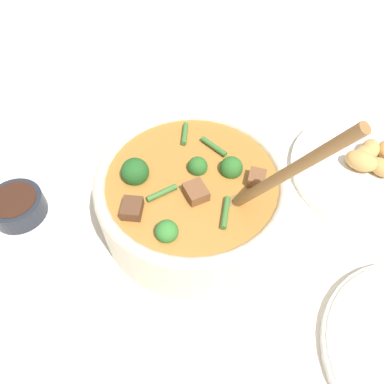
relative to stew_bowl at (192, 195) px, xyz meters
name	(u,v)px	position (x,y,z in m)	size (l,w,h in m)	color
ground_plane	(192,216)	(0.00, 0.00, -0.05)	(4.00, 4.00, 0.00)	silver
stew_bowl	(192,195)	(0.00, 0.00, 0.00)	(0.25, 0.29, 0.26)	beige
condiment_bowl	(17,205)	(0.09, -0.23, -0.03)	(0.08, 0.08, 0.03)	#232833
food_plate	(373,169)	(-0.19, 0.23, -0.04)	(0.25, 0.25, 0.04)	white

